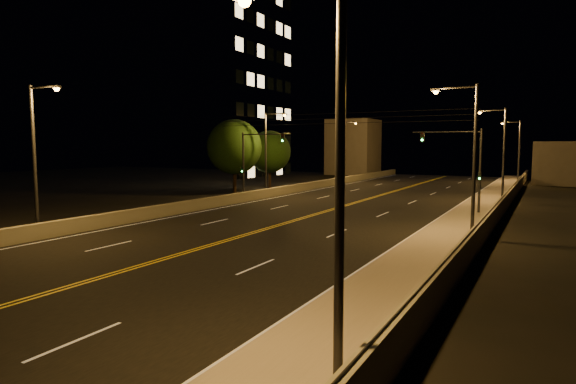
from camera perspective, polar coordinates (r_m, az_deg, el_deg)
The scene contains 22 objects.
road at distance 31.25m, azimuth -1.48°, elevation -4.07°, with size 18.00×120.00×0.02m, color black.
sidewalk at distance 27.56m, azimuth 18.47°, elevation -5.36°, with size 3.60×120.00×0.30m, color gray.
curb at distance 27.94m, azimuth 14.67°, elevation -5.26°, with size 0.14×120.00×0.15m, color gray.
parapet_wall at distance 27.22m, azimuth 21.94°, elevation -4.22°, with size 0.30×120.00×1.00m, color gray.
jersey_barrier at distance 36.75m, azimuth -14.32°, elevation -2.10°, with size 0.45×120.00×0.90m, color gray.
distant_building_right at distance 75.58m, azimuth 29.33°, elevation 3.04°, with size 6.00×10.00×5.76m, color gray.
distant_building_left at distance 88.63m, azimuth 7.75°, elevation 5.29°, with size 8.00×8.00×9.89m, color gray.
parapet_rail at distance 27.14m, azimuth 21.98°, elevation -3.11°, with size 0.06×0.06×120.00m, color black.
lane_markings at distance 31.18m, azimuth -1.55°, elevation -4.07°, with size 17.32×116.00×0.00m.
streetlight_0 at distance 9.57m, azimuth 4.56°, elevation 4.13°, with size 2.55×0.28×8.57m.
streetlight_1 at distance 28.47m, azimuth 20.70°, elevation 4.70°, with size 2.55×0.28×8.57m.
streetlight_2 at distance 47.89m, azimuth 23.90°, elevation 4.77°, with size 2.55×0.28×8.57m.
streetlight_3 at distance 72.63m, azimuth 25.49°, elevation 4.80°, with size 2.55×0.28×8.57m.
streetlight_4 at distance 30.52m, azimuth -27.60°, elevation 4.46°, with size 2.55×0.28×8.57m.
streetlight_5 at distance 49.37m, azimuth -2.37°, elevation 5.24°, with size 2.55×0.28×8.57m.
streetlight_6 at distance 67.48m, azimuth 6.47°, elevation 5.28°, with size 2.55×0.28×8.57m.
traffic_signal_right at distance 38.06m, azimuth 20.40°, elevation 3.41°, with size 5.11×0.31×6.45m.
traffic_signal_left at distance 44.80m, azimuth -4.29°, elevation 4.01°, with size 5.11×0.31×6.45m.
overhead_wires at distance 39.39m, azimuth 5.48°, elevation 8.67°, with size 22.00×0.03×0.83m.
building_tower at distance 71.15m, azimuth -11.21°, elevation 13.55°, with size 24.00×15.00×31.73m.
tree_0 at distance 52.49m, azimuth -6.38°, elevation 5.33°, with size 5.94×5.94×8.05m.
tree_1 at distance 59.61m, azimuth -2.21°, elevation 4.79°, with size 5.22×5.22×7.08m.
Camera 1 is at (15.38, -6.70, 5.21)m, focal length 30.00 mm.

